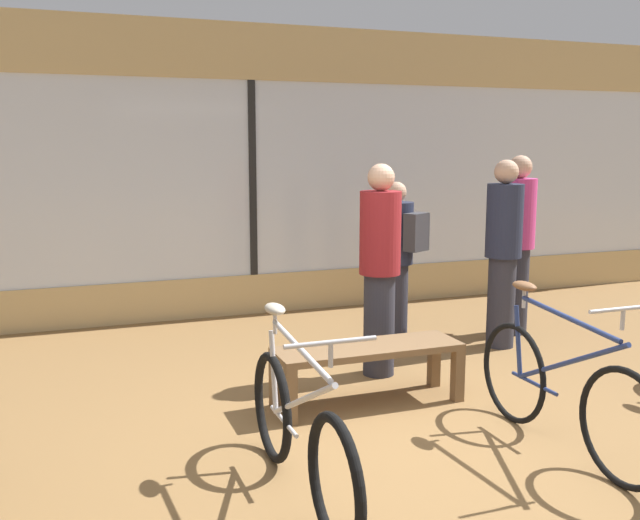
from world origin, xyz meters
The scene contains 9 objects.
ground_plane centered at (0.00, 0.00, 0.00)m, with size 24.00×24.00×0.00m, color olive.
shop_back_wall centered at (0.00, 3.87, 1.64)m, with size 12.00×0.08×3.20m.
bicycle_left centered at (-0.89, -0.39, 0.37)m, with size 0.46×1.72×1.02m.
bicycle_right centered at (0.85, -0.37, 0.40)m, with size 0.46×1.73×1.03m.
display_bench centered at (0.04, 0.78, 0.37)m, with size 1.40×0.44×0.45m.
customer_near_rack centered at (2.28, 2.12, 0.98)m, with size 0.48×0.56×1.80m.
customer_by_window centered at (1.02, 2.30, 0.84)m, with size 0.48×0.56×1.56m.
customer_mid_floor centered at (1.85, 1.74, 0.94)m, with size 0.46×0.46×1.77m.
customer_near_bench centered at (0.41, 1.38, 0.93)m, with size 0.47×0.47×1.76m.
Camera 1 is at (-2.05, -3.86, 1.92)m, focal length 40.00 mm.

